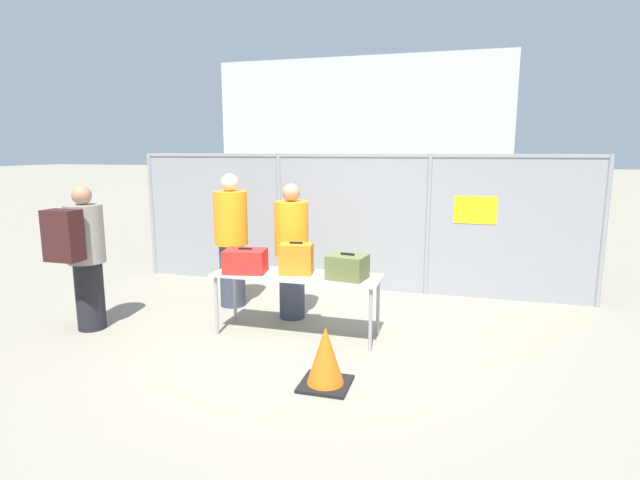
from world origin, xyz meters
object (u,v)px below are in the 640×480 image
Objects in this scene: traveler_hooded at (83,253)px; utility_trailer at (427,240)px; traffic_cone at (325,358)px; inspection_table at (297,279)px; security_worker_near at (292,250)px; security_worker_far at (231,239)px; suitcase_olive at (347,267)px; suitcase_orange at (296,259)px; suitcase_red at (245,261)px.

traveler_hooded is 0.53× the size of utility_trailer.
inspection_table is at bearing 119.69° from traffic_cone.
security_worker_near is 2.09m from traffic_cone.
traveler_hooded is 1.89m from security_worker_far.
suitcase_orange is at bearing 174.33° from suitcase_olive.
suitcase_red is 1.14× the size of suitcase_olive.
suitcase_red is at bearing -173.37° from inspection_table.
suitcase_orange is at bearing 5.22° from traveler_hooded.
inspection_table is 3.70× the size of suitcase_red.
security_worker_near is at bearing 114.13° from suitcase_orange.
suitcase_orange is 0.63m from suitcase_olive.
security_worker_far reaches higher than suitcase_olive.
security_worker_far is at bearing 40.04° from traveler_hooded.
security_worker_far is (-1.85, 0.88, 0.08)m from suitcase_olive.
suitcase_orange reaches higher than traffic_cone.
utility_trailer is 5.75m from traffic_cone.
suitcase_orange reaches higher than inspection_table.
suitcase_red is 0.61m from suitcase_orange.
utility_trailer is at bearing -93.45° from security_worker_near.
utility_trailer is at bearing 82.85° from suitcase_olive.
suitcase_orange is 1.52m from traffic_cone.
traveler_hooded is at bearing 43.57° from security_worker_near.
suitcase_olive is 0.81× the size of traffic_cone.
traveler_hooded reaches higher than suitcase_red.
inspection_table is 4.23× the size of suitcase_olive.
utility_trailer is at bearing 68.64° from suitcase_red.
security_worker_near is at bearing -110.11° from utility_trailer.
security_worker_far is at bearing -123.24° from utility_trailer.
suitcase_olive is at bearing -97.15° from utility_trailer.
security_worker_near is (-0.26, 0.58, 0.23)m from inspection_table.
inspection_table is at bearing 130.99° from security_worker_near.
security_worker_far reaches higher than security_worker_near.
suitcase_red is 1.11m from security_worker_far.
security_worker_near is (-0.25, 0.56, -0.01)m from suitcase_orange.
traveler_hooded reaches higher than utility_trailer.
security_worker_far is at bearing 1.65° from security_worker_near.
inspection_table is 1.52m from security_worker_far.
inspection_table is at bearing 4.68° from traveler_hooded.
suitcase_olive is at bearing -5.67° from suitcase_orange.
security_worker_far is at bearing 146.22° from suitcase_orange.
utility_trailer is at bearing 46.27° from traveler_hooded.
traffic_cone is at bearing -60.32° from suitcase_orange.
security_worker_far reaches higher than suitcase_red.
suitcase_orange is 0.23× the size of traveler_hooded.
suitcase_olive is (1.23, 0.03, -0.00)m from suitcase_red.
security_worker_near is (-0.88, 0.62, 0.03)m from suitcase_olive.
inspection_table is 1.12× the size of security_worker_near.
traffic_cone is (0.67, -1.17, -0.41)m from inspection_table.
suitcase_olive reaches higher than utility_trailer.
traveler_hooded is (-1.89, -0.48, 0.09)m from suitcase_red.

